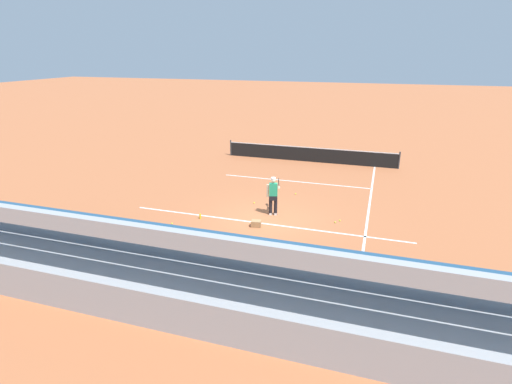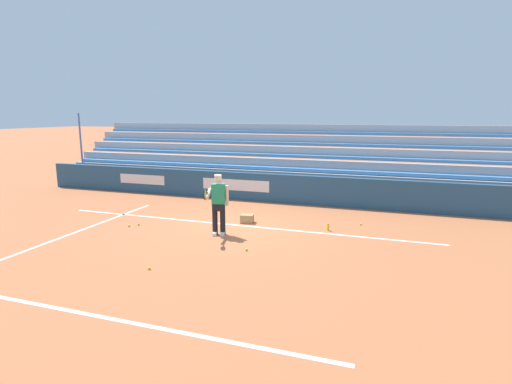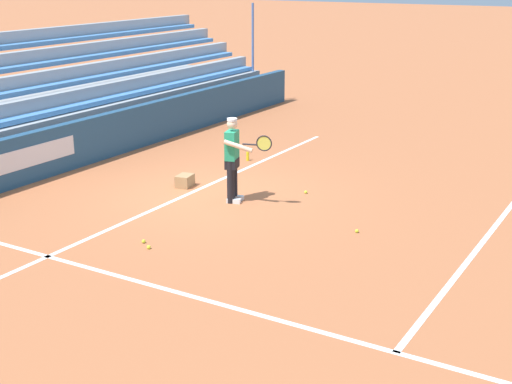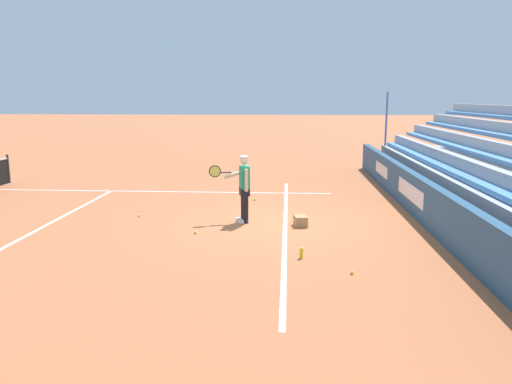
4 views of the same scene
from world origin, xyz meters
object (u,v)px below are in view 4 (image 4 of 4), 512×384
Objects in this scene: tennis_ball_midcourt at (352,273)px; tennis_ball_stray_back at (139,216)px; ball_box_cardboard at (300,221)px; tennis_ball_near_player at (195,233)px; tennis_player at (243,188)px; water_bottle at (301,253)px; tennis_ball_far_right at (255,199)px; tennis_ball_far_left at (247,198)px.

tennis_ball_midcourt and tennis_ball_stray_back have the same top height.
ball_box_cardboard is 6.06× the size of tennis_ball_near_player.
tennis_player is 7.80× the size of water_bottle.
tennis_ball_far_right is at bearing 13.15° from water_bottle.
water_bottle is at bearing 45.89° from tennis_ball_midcourt.
water_bottle reaches higher than tennis_ball_stray_back.
tennis_ball_far_left is at bearing 20.27° from tennis_ball_midcourt.
ball_box_cardboard is at bearing -70.28° from tennis_ball_near_player.
tennis_ball_stray_back is 5.38m from water_bottle.
water_bottle is at bearing -124.19° from tennis_ball_near_player.
tennis_player is 1.81m from tennis_ball_near_player.
tennis_ball_far_left is 5.98m from water_bottle.
tennis_ball_near_player is at bearing 109.72° from ball_box_cardboard.
water_bottle is (-2.87, -1.41, -0.78)m from tennis_player.
tennis_ball_near_player is 1.00× the size of tennis_ball_stray_back.
tennis_player is at bearing 26.20° from water_bottle.
tennis_ball_near_player is (-1.21, 1.03, -0.86)m from tennis_player.
tennis_ball_near_player is (-0.89, 2.48, -0.10)m from ball_box_cardboard.
tennis_ball_near_player is at bearing 139.69° from tennis_player.
water_bottle is at bearing -153.80° from tennis_player.
tennis_ball_far_right is 3.78m from tennis_ball_stray_back.
tennis_player reaches higher than tennis_ball_midcourt.
tennis_ball_near_player and tennis_ball_far_right have the same top height.
tennis_ball_stray_back is (-2.35, 2.97, 0.00)m from tennis_ball_far_right.
water_bottle reaches higher than tennis_ball_far_right.
tennis_ball_stray_back is at bearing 128.34° from tennis_ball_far_right.
tennis_ball_near_player is at bearing -131.10° from tennis_ball_stray_back.
tennis_player is 3.03m from tennis_ball_far_left.
tennis_player is 4.29× the size of ball_box_cardboard.
ball_box_cardboard is at bearing 14.04° from tennis_ball_midcourt.
tennis_ball_midcourt is 1.00× the size of tennis_ball_stray_back.
water_bottle is at bearing -164.92° from tennis_ball_far_left.
ball_box_cardboard is 3.35m from tennis_ball_far_right.
tennis_player is 3.02m from tennis_ball_stray_back.
tennis_ball_midcourt is (-6.48, -2.21, 0.00)m from tennis_ball_far_right.
tennis_ball_midcourt is 0.30× the size of water_bottle.
tennis_ball_stray_back is at bearing 132.71° from tennis_ball_far_left.
tennis_ball_stray_back is (-2.51, 2.72, 0.00)m from tennis_ball_far_left.
tennis_player is at bearing 177.85° from tennis_ball_far_right.
water_bottle reaches higher than tennis_ball_midcourt.
tennis_player is at bearing -97.75° from tennis_ball_stray_back.
tennis_ball_near_player is 2.44m from tennis_ball_stray_back.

